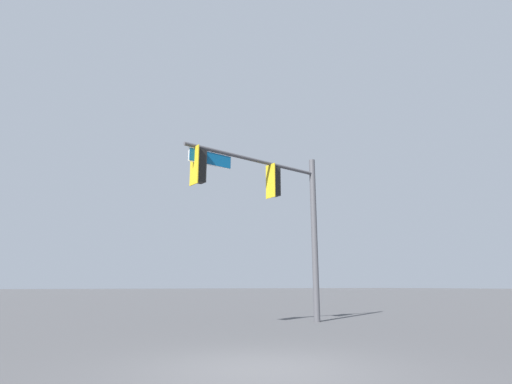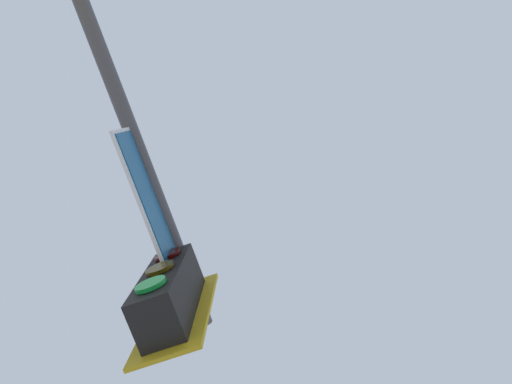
{
  "view_description": "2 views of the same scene",
  "coord_description": "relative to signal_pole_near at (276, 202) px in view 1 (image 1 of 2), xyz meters",
  "views": [
    {
      "loc": [
        3.27,
        6.07,
        1.33
      ],
      "look_at": [
        -4.12,
        -8.24,
        5.13
      ],
      "focal_mm": 28.0,
      "sensor_mm": 36.0,
      "label": 1
    },
    {
      "loc": [
        -1.76,
        -7.26,
        1.67
      ],
      "look_at": [
        -0.87,
        -6.75,
        7.24
      ],
      "focal_mm": 35.0,
      "sensor_mm": 36.0,
      "label": 2
    }
  ],
  "objects": [
    {
      "name": "signal_pole_near",
      "position": [
        0.0,
        0.0,
        0.0
      ],
      "size": [
        5.95,
        1.39,
        6.45
      ],
      "color": "#47474C",
      "rests_on": "ground_plane"
    },
    {
      "name": "ground_plane",
      "position": [
        4.12,
        6.61,
        -4.4
      ],
      "size": [
        400.0,
        400.0,
        0.0
      ],
      "primitive_type": "plane",
      "color": "#474749"
    }
  ]
}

